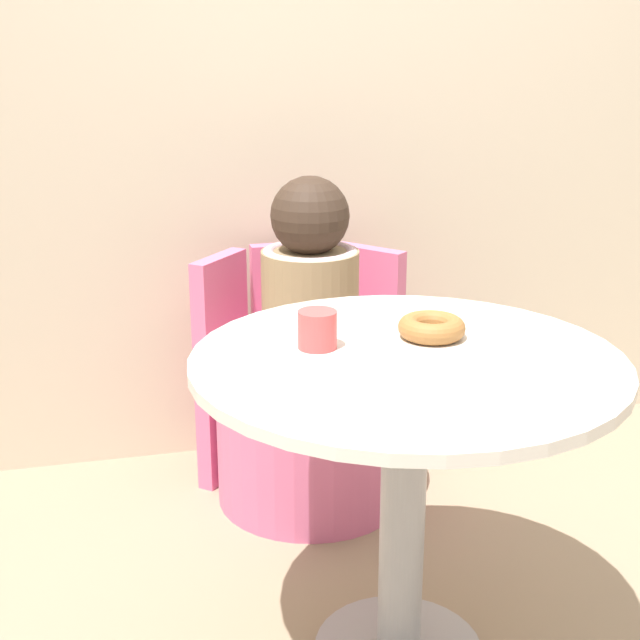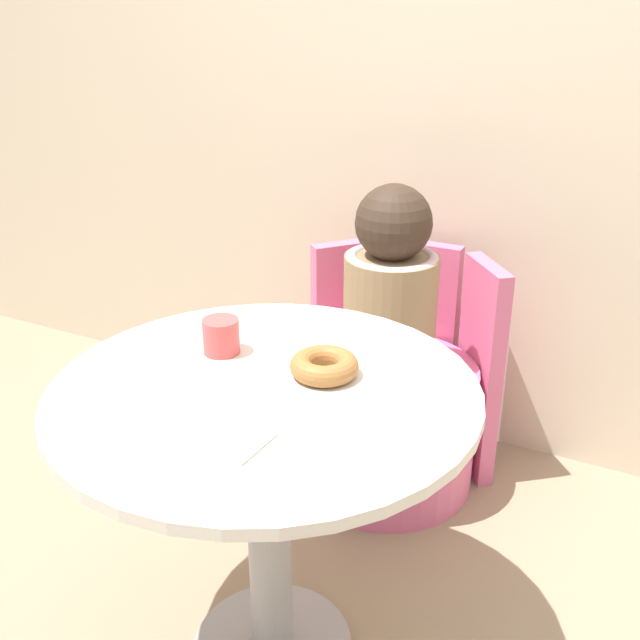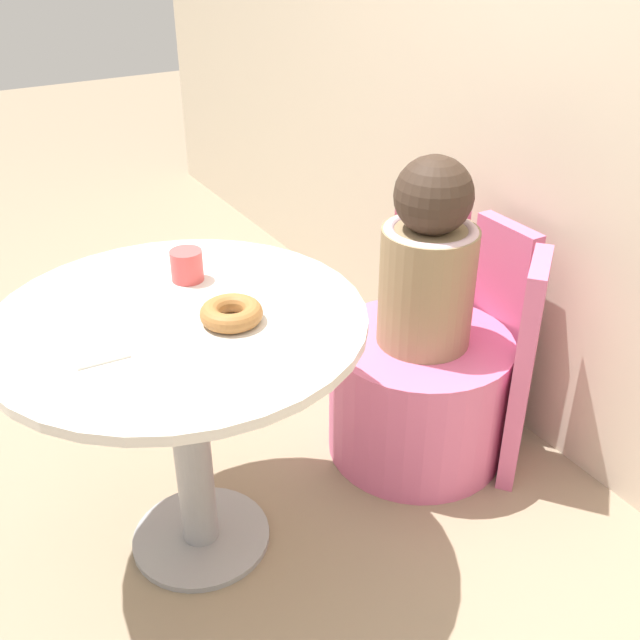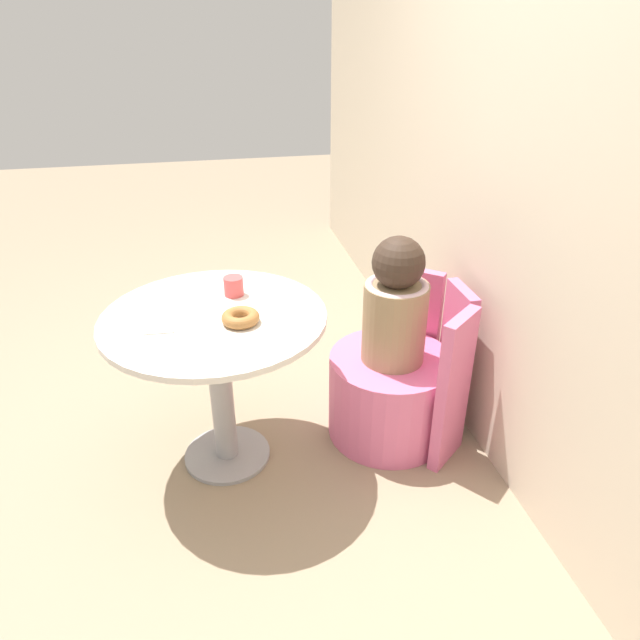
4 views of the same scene
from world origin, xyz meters
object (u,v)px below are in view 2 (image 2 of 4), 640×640
object	(u,v)px
tub_chair	(385,424)
donut	(324,366)
child_figure	(391,287)
round_table	(266,450)
cup	(221,336)

from	to	relation	value
tub_chair	donut	xyz separation A→B (m)	(0.11, -0.65, 0.53)
child_figure	tub_chair	bearing A→B (deg)	0.00
round_table	tub_chair	distance (m)	0.83
tub_chair	donut	distance (m)	0.85
tub_chair	child_figure	bearing A→B (deg)	0.00
donut	cup	size ratio (longest dim) A/B	1.78
child_figure	donut	distance (m)	0.67
round_table	child_figure	size ratio (longest dim) A/B	1.56
child_figure	cup	world-z (taller)	child_figure
tub_chair	cup	bearing A→B (deg)	-101.80
child_figure	donut	size ratio (longest dim) A/B	3.91
child_figure	donut	xyz separation A→B (m)	(0.11, -0.65, 0.07)
tub_chair	child_figure	size ratio (longest dim) A/B	0.98
round_table	tub_chair	size ratio (longest dim) A/B	1.59
child_figure	donut	world-z (taller)	child_figure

